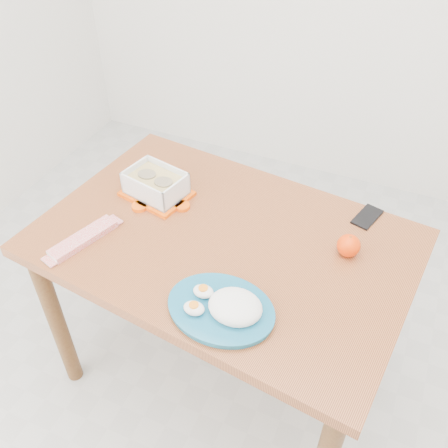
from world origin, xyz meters
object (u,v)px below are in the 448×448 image
at_px(dining_table, 224,261).
at_px(smartphone, 367,217).
at_px(orange_fruit, 349,246).
at_px(rice_plate, 225,307).
at_px(food_container, 156,185).

relative_size(dining_table, smartphone, 10.21).
relative_size(orange_fruit, rice_plate, 0.23).
bearing_deg(dining_table, orange_fruit, 20.06).
bearing_deg(rice_plate, orange_fruit, 57.81).
bearing_deg(orange_fruit, rice_plate, -124.96).
bearing_deg(smartphone, dining_table, -128.60).
bearing_deg(rice_plate, food_container, 141.29).
height_order(food_container, rice_plate, food_container).
distance_m(food_container, rice_plate, 0.56).
bearing_deg(rice_plate, dining_table, 117.23).
bearing_deg(food_container, dining_table, -7.06).
relative_size(food_container, orange_fruit, 3.56).
distance_m(food_container, smartphone, 0.71).
distance_m(orange_fruit, smartphone, 0.20).
xyz_separation_m(rice_plate, smartphone, (0.27, 0.55, -0.02)).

